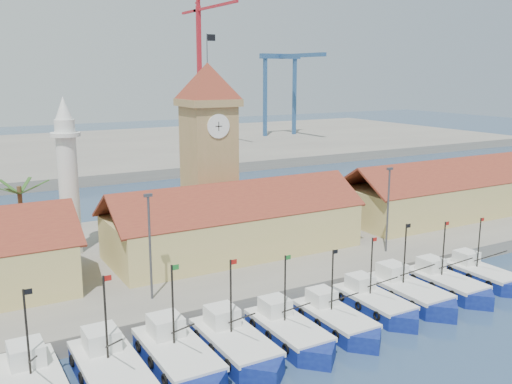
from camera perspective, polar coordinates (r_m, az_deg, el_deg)
ground at (r=45.99m, az=9.83°, el=-14.31°), size 400.00×400.00×0.00m
quay at (r=64.60m, az=-3.82°, el=-5.61°), size 140.00×32.00×1.50m
terminal at (r=145.27m, az=-18.88°, el=3.71°), size 240.00×80.00×2.00m
boat_1 at (r=40.06m, az=-14.14°, el=-17.41°), size 3.77×10.33×7.81m
boat_2 at (r=41.14m, az=-7.65°, el=-16.31°), size 3.76×10.31×7.80m
boat_3 at (r=42.52m, az=-1.90°, el=-15.26°), size 3.63×9.94×7.52m
boat_4 at (r=44.57m, az=3.49°, el=-13.99°), size 3.43×9.39×7.10m
boat_5 at (r=46.92m, az=8.15°, el=-12.74°), size 3.30×9.04×6.84m
boat_6 at (r=50.61m, az=11.94°, el=-10.99°), size 3.30×9.03×6.83m
boat_7 at (r=53.36m, az=15.14°, el=-9.85°), size 3.60×9.85×7.46m
boat_8 at (r=56.61m, az=18.67°, el=-8.84°), size 3.39×9.30×7.04m
boat_9 at (r=60.25m, az=21.77°, el=-7.84°), size 3.25×8.91×6.75m
hall_center at (r=60.24m, az=-2.20°, el=-3.68°), size 27.04×10.13×7.61m
hall_right at (r=79.78m, az=18.63°, el=-0.42°), size 31.20×10.13×7.61m
clock_tower at (r=63.93m, az=-4.75°, el=4.49°), size 5.80×5.80×22.70m
minaret at (r=61.54m, az=-18.28°, el=1.53°), size 3.00×3.00×16.30m
palm_tree at (r=59.54m, az=-22.38°, el=-2.53°), size 5.60×5.03×8.39m
lamp_posts at (r=53.12m, az=2.26°, el=-3.04°), size 80.70×0.25×9.03m
crane_red_right at (r=148.59m, az=-5.52°, el=13.67°), size 1.00×30.93×41.34m
gantry at (r=164.18m, az=3.07°, el=11.88°), size 13.00×22.00×23.20m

